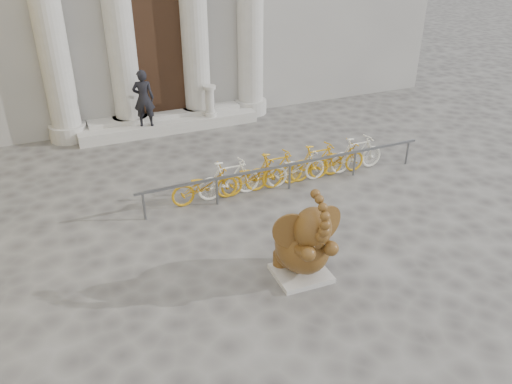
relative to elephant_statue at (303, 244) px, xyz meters
name	(u,v)px	position (x,y,z in m)	size (l,w,h in m)	color
ground	(304,290)	(-0.17, -0.39, -0.76)	(80.00, 80.00, 0.00)	#474442
entrance_steps	(169,124)	(-0.17, 9.01, -0.58)	(6.00, 1.20, 0.36)	#A8A59E
elephant_statue	(303,244)	(0.00, 0.00, 0.00)	(1.39, 1.55, 2.08)	#A8A59E
bike_rack	(285,168)	(1.49, 3.66, -0.25)	(8.00, 0.53, 1.00)	slate
pedestrian	(144,98)	(-1.00, 8.66, 0.52)	(0.67, 0.44, 1.83)	black
balustrade_post	(210,102)	(1.22, 8.71, 0.09)	(0.43, 0.43, 1.05)	#A8A59E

